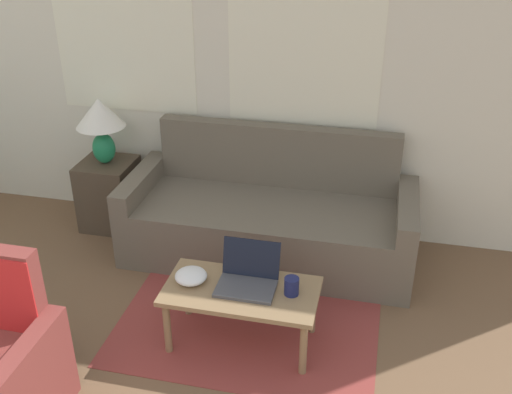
{
  "coord_description": "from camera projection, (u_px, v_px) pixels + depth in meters",
  "views": [
    {
      "loc": [
        1.21,
        -0.38,
        2.5
      ],
      "look_at": [
        0.47,
        2.85,
        0.75
      ],
      "focal_mm": 42.0,
      "sensor_mm": 36.0,
      "label": 1
    }
  ],
  "objects": [
    {
      "name": "cup_navy",
      "position": [
        292.0,
        286.0,
        3.43
      ],
      "size": [
        0.09,
        0.09,
        0.11
      ],
      "color": "#191E4C",
      "rests_on": "coffee_table"
    },
    {
      "name": "couch",
      "position": [
        270.0,
        219.0,
        4.44
      ],
      "size": [
        2.09,
        0.82,
        0.91
      ],
      "color": "#665B4C",
      "rests_on": "ground_plane"
    },
    {
      "name": "wall_back",
      "position": [
        223.0,
        64.0,
        4.42
      ],
      "size": [
        6.46,
        0.06,
        2.6
      ],
      "color": "silver",
      "rests_on": "ground_plane"
    },
    {
      "name": "snack_bowl",
      "position": [
        191.0,
        276.0,
        3.55
      ],
      "size": [
        0.19,
        0.19,
        0.07
      ],
      "color": "white",
      "rests_on": "coffee_table"
    },
    {
      "name": "table_lamp",
      "position": [
        100.0,
        120.0,
        4.51
      ],
      "size": [
        0.37,
        0.37,
        0.52
      ],
      "color": "#1E8451",
      "rests_on": "side_table"
    },
    {
      "name": "side_table",
      "position": [
        110.0,
        194.0,
        4.81
      ],
      "size": [
        0.41,
        0.41,
        0.55
      ],
      "color": "#4C3D2D",
      "rests_on": "ground_plane"
    },
    {
      "name": "rug",
      "position": [
        259.0,
        294.0,
        4.09
      ],
      "size": [
        1.63,
        1.81,
        0.01
      ],
      "color": "brown",
      "rests_on": "ground_plane"
    },
    {
      "name": "laptop",
      "position": [
        248.0,
        277.0,
        3.51
      ],
      "size": [
        0.34,
        0.29,
        0.24
      ],
      "color": "#47474C",
      "rests_on": "coffee_table"
    },
    {
      "name": "coffee_table",
      "position": [
        241.0,
        296.0,
        3.51
      ],
      "size": [
        0.91,
        0.47,
        0.39
      ],
      "color": "#8E704C",
      "rests_on": "ground_plane"
    }
  ]
}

